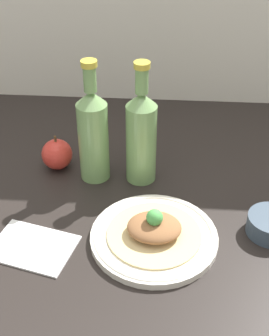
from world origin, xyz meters
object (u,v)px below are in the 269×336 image
object	(u,v)px
cider_bottle_right	(141,135)
apple	(57,154)
plate	(154,237)
plated_food	(154,229)
cider_bottle_left	(93,133)

from	to	relation	value
cider_bottle_right	apple	world-z (taller)	cider_bottle_right
plate	cider_bottle_right	distance (cm)	22.58
plated_food	apple	distance (cm)	32.14
cider_bottle_left	cider_bottle_right	xyz separation A→B (cm)	(10.25, 0.00, 0.00)
plate	cider_bottle_left	size ratio (longest dim) A/B	0.88
cider_bottle_right	plated_food	bearing A→B (deg)	-79.51
cider_bottle_left	cider_bottle_right	world-z (taller)	same
cider_bottle_right	cider_bottle_left	bearing A→B (deg)	180.00
plated_food	apple	bearing A→B (deg)	135.65
plate	cider_bottle_right	xyz separation A→B (cm)	(-3.66, 19.74, 10.32)
plate	cider_bottle_right	bearing A→B (deg)	100.49
apple	cider_bottle_left	bearing A→B (deg)	-16.69
plate	plated_food	xyz separation A→B (cm)	(0.00, 0.00, 2.09)
cider_bottle_left	cider_bottle_right	bearing A→B (deg)	0.00
plated_food	apple	world-z (taller)	apple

